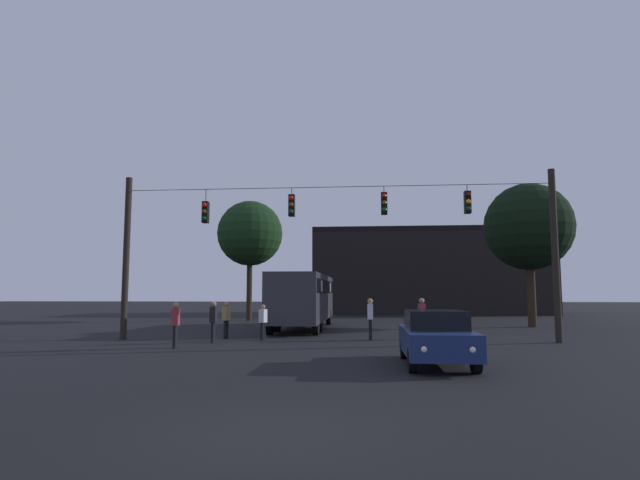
{
  "coord_description": "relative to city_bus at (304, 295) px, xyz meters",
  "views": [
    {
      "loc": [
        1.35,
        -7.38,
        2.02
      ],
      "look_at": [
        -0.71,
        16.11,
        4.47
      ],
      "focal_mm": 28.6,
      "sensor_mm": 36.0,
      "label": 1
    }
  ],
  "objects": [
    {
      "name": "tree_behind_building",
      "position": [
        -5.04,
        8.34,
        4.53
      ],
      "size": [
        4.84,
        4.84,
        8.84
      ],
      "color": "#2D2116",
      "rests_on": "ground"
    },
    {
      "name": "pedestrian_crossing_center",
      "position": [
        -3.51,
        -10.32,
        -0.92
      ],
      "size": [
        0.29,
        0.39,
        1.67
      ],
      "color": "black",
      "rests_on": "ground"
    },
    {
      "name": "pedestrian_trailing",
      "position": [
        3.66,
        -6.44,
        -0.85
      ],
      "size": [
        0.24,
        0.36,
        1.78
      ],
      "color": "black",
      "rests_on": "ground"
    },
    {
      "name": "overhead_signal_span",
      "position": [
        2.12,
        -7.02,
        2.32
      ],
      "size": [
        18.66,
        0.44,
        7.18
      ],
      "color": "black",
      "rests_on": "ground"
    },
    {
      "name": "car_near_right",
      "position": [
        5.42,
        -13.9,
        -1.07
      ],
      "size": [
        1.8,
        4.34,
        1.52
      ],
      "color": "navy",
      "rests_on": "ground"
    },
    {
      "name": "city_bus",
      "position": [
        0.0,
        0.0,
        0.0
      ],
      "size": [
        2.6,
        11.01,
        3.0
      ],
      "color": "#2D2D33",
      "rests_on": "ground"
    },
    {
      "name": "pedestrian_crossing_right",
      "position": [
        5.92,
        -5.96,
        -0.84
      ],
      "size": [
        0.32,
        0.41,
        1.79
      ],
      "color": "black",
      "rests_on": "ground"
    },
    {
      "name": "corner_building",
      "position": [
        9.67,
        22.41,
        2.2
      ],
      "size": [
        22.09,
        8.9,
        8.12
      ],
      "color": "black",
      "rests_on": "ground"
    },
    {
      "name": "ground_plane",
      "position": [
        2.09,
        3.17,
        -1.87
      ],
      "size": [
        168.0,
        168.0,
        0.0
      ],
      "primitive_type": "plane",
      "color": "black",
      "rests_on": "ground"
    },
    {
      "name": "tree_left_silhouette",
      "position": [
        13.31,
        2.68,
        4.09
      ],
      "size": [
        5.23,
        5.23,
        8.6
      ],
      "color": "#2D2116",
      "rests_on": "ground"
    },
    {
      "name": "pedestrian_far_side",
      "position": [
        -0.93,
        -6.94,
        -1.02
      ],
      "size": [
        0.32,
        0.41,
        1.52
      ],
      "color": "black",
      "rests_on": "ground"
    },
    {
      "name": "pedestrian_near_bus",
      "position": [
        -2.71,
        -8.26,
        -0.92
      ],
      "size": [
        0.25,
        0.37,
        1.67
      ],
      "color": "black",
      "rests_on": "ground"
    },
    {
      "name": "pedestrian_crossing_left",
      "position": [
        -2.69,
        -6.4,
        -0.95
      ],
      "size": [
        0.32,
        0.41,
        1.63
      ],
      "color": "black",
      "rests_on": "ground"
    }
  ]
}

